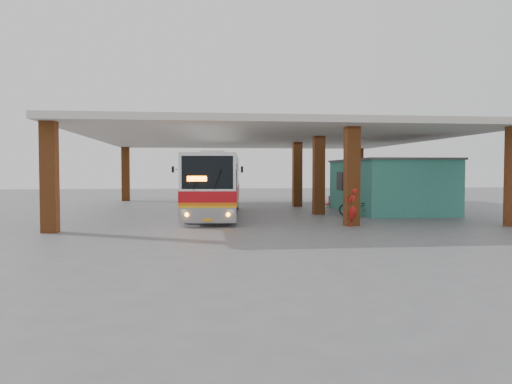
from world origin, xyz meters
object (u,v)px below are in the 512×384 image
object	(u,v)px
pedestrian	(353,207)
red_chair	(329,202)
motorcycle	(358,207)
coach_bus	(215,184)

from	to	relation	value
pedestrian	red_chair	bearing A→B (deg)	-136.84
motorcycle	coach_bus	bearing A→B (deg)	102.87
coach_bus	motorcycle	bearing A→B (deg)	-5.34
pedestrian	motorcycle	bearing A→B (deg)	-147.91
coach_bus	motorcycle	xyz separation A→B (m)	(7.49, -1.42, -1.18)
motorcycle	red_chair	distance (m)	6.72
pedestrian	red_chair	size ratio (longest dim) A/B	2.22
motorcycle	pedestrian	world-z (taller)	pedestrian
coach_bus	motorcycle	world-z (taller)	coach_bus
coach_bus	red_chair	world-z (taller)	coach_bus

